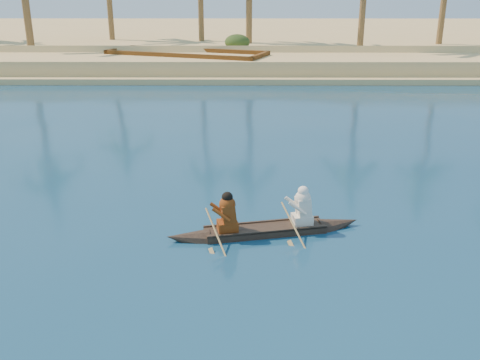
# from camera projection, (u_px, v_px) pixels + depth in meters

# --- Properties ---
(sandy_embankment) EXTENTS (150.00, 51.00, 1.50)m
(sandy_embankment) POSITION_uv_depth(u_px,v_px,m) (320.00, 40.00, 56.14)
(sandy_embankment) COLOR #D8BA7A
(sandy_embankment) RESTS_ON ground
(shrub_cluster) EXTENTS (100.00, 6.00, 2.40)m
(shrub_cluster) POSITION_uv_depth(u_px,v_px,m) (347.00, 49.00, 41.44)
(shrub_cluster) COLOR #1F3513
(shrub_cluster) RESTS_ON ground
(canoe) EXTENTS (4.87, 1.65, 1.34)m
(canoe) POSITION_uv_depth(u_px,v_px,m) (265.00, 224.00, 13.06)
(canoe) COLOR #3C2E20
(canoe) RESTS_ON ground
(barge_mid) EXTENTS (11.66, 7.31, 1.84)m
(barge_mid) POSITION_uv_depth(u_px,v_px,m) (187.00, 64.00, 37.46)
(barge_mid) COLOR brown
(barge_mid) RESTS_ON ground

